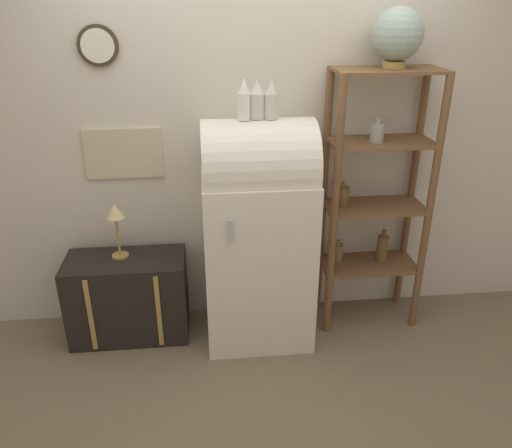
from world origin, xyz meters
TOP-DOWN VIEW (x-y plane):
  - ground_plane at (0.00, 0.00)m, footprint 12.00×12.00m
  - wall_back at (-0.01, 0.57)m, footprint 7.00×0.09m
  - refrigerator at (-0.00, 0.25)m, footprint 0.70×0.63m
  - suitcase_trunk at (-0.88, 0.31)m, footprint 0.79×0.40m
  - shelf_unit at (0.79, 0.35)m, footprint 0.68×0.36m
  - globe at (0.83, 0.36)m, footprint 0.31×0.31m
  - vase_left at (-0.08, 0.24)m, footprint 0.07×0.07m
  - vase_center at (-0.01, 0.26)m, footprint 0.09×0.09m
  - vase_right at (0.08, 0.25)m, footprint 0.08×0.08m
  - desk_lamp at (-0.91, 0.36)m, footprint 0.12×0.12m

SIDE VIEW (x-z plane):
  - ground_plane at x=0.00m, z-range 0.00..0.00m
  - suitcase_trunk at x=-0.88m, z-range 0.00..0.59m
  - refrigerator at x=0.00m, z-range 0.03..1.54m
  - desk_lamp at x=-0.91m, z-range 0.68..1.06m
  - shelf_unit at x=0.79m, z-range 0.09..1.87m
  - wall_back at x=-0.01m, z-range 0.00..2.70m
  - vase_center at x=-0.01m, z-range 1.50..1.73m
  - vase_right at x=0.08m, z-range 1.50..1.73m
  - vase_left at x=-0.08m, z-range 1.50..1.74m
  - globe at x=0.83m, z-range 1.79..2.14m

